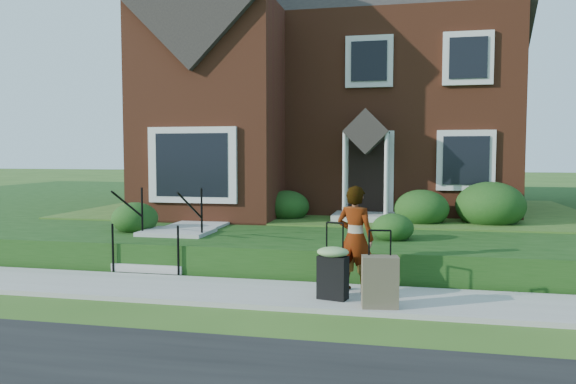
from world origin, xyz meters
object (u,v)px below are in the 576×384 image
(suitcase_black, at_px, (333,269))
(woman, at_px, (355,238))
(front_steps, at_px, (168,243))
(suitcase_olive, at_px, (380,282))

(suitcase_black, bearing_deg, woman, 77.82)
(woman, bearing_deg, suitcase_black, 82.48)
(front_steps, bearing_deg, suitcase_olive, -28.90)
(suitcase_black, height_order, suitcase_olive, suitcase_black)
(woman, bearing_deg, front_steps, -2.70)
(suitcase_black, bearing_deg, front_steps, 163.83)
(woman, relative_size, suitcase_olive, 1.52)
(woman, height_order, suitcase_black, woman)
(front_steps, height_order, suitcase_black, front_steps)
(front_steps, distance_m, suitcase_black, 4.17)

